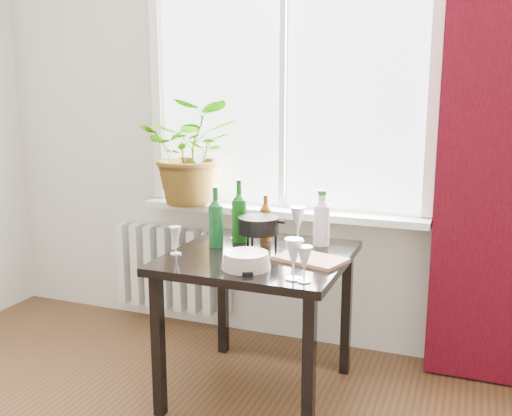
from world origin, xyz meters
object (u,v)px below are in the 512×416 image
at_px(wine_bottle_left, 216,216).
at_px(wineglass_front_right, 294,259).
at_px(cleaning_bottle, 322,218).
at_px(cutting_board, 311,259).
at_px(table, 259,271).
at_px(wineglass_front_left, 175,240).
at_px(potted_plant, 192,152).
at_px(wineglass_far_right, 304,264).
at_px(wineglass_back_left, 237,223).
at_px(plate_stack, 246,261).
at_px(wine_bottle_right, 239,210).
at_px(radiator, 172,268).
at_px(wineglass_back_center, 298,224).
at_px(bottle_amber, 266,217).
at_px(tv_remote, 246,270).
at_px(fondue_pot, 259,233).

height_order(wine_bottle_left, wineglass_front_right, wine_bottle_left).
distance_m(cleaning_bottle, cutting_board, 0.32).
height_order(table, cleaning_bottle, cleaning_bottle).
bearing_deg(cutting_board, wineglass_front_left, -168.48).
height_order(potted_plant, wineglass_front_left, potted_plant).
distance_m(table, potted_plant, 0.99).
xyz_separation_m(wineglass_far_right, cutting_board, (-0.06, 0.30, -0.07)).
height_order(wineglass_back_left, plate_stack, wineglass_back_left).
height_order(wine_bottle_right, cleaning_bottle, wine_bottle_right).
distance_m(wineglass_front_left, cutting_board, 0.66).
relative_size(table, cleaning_bottle, 2.93).
relative_size(wineglass_front_right, cutting_board, 0.58).
xyz_separation_m(radiator, plate_stack, (0.88, -0.88, 0.40)).
relative_size(wineglass_back_center, wineglass_back_left, 1.07).
xyz_separation_m(wineglass_back_center, cutting_board, (0.16, -0.32, -0.09)).
xyz_separation_m(table, bottle_amber, (-0.06, 0.25, 0.22)).
height_order(tv_remote, cutting_board, same).
bearing_deg(table, radiator, 143.46).
xyz_separation_m(wineglass_back_left, tv_remote, (0.26, -0.51, -0.08)).
distance_m(potted_plant, tv_remote, 1.16).
bearing_deg(potted_plant, wineglass_front_left, -69.08).
xyz_separation_m(table, wine_bottle_left, (-0.25, 0.04, 0.25)).
bearing_deg(radiator, potted_plant, -22.87).
height_order(wineglass_front_left, plate_stack, wineglass_front_left).
height_order(wine_bottle_left, tv_remote, wine_bottle_left).
bearing_deg(wineglass_front_right, wineglass_front_left, 166.55).
relative_size(cleaning_bottle, wineglass_back_left, 1.62).
relative_size(table, wine_bottle_left, 2.72).
bearing_deg(fondue_pot, table, -69.98).
distance_m(bottle_amber, cleaning_bottle, 0.30).
bearing_deg(wineglass_far_right, fondue_pot, 130.79).
distance_m(cleaning_bottle, tv_remote, 0.60).
height_order(wine_bottle_left, plate_stack, wine_bottle_left).
bearing_deg(wineglass_back_left, wineglass_far_right, -45.65).
bearing_deg(radiator, wineglass_front_right, -40.06).
height_order(wineglass_far_right, wineglass_front_left, wineglass_far_right).
distance_m(bottle_amber, cutting_board, 0.45).
distance_m(wine_bottle_right, bottle_amber, 0.15).
height_order(potted_plant, wine_bottle_right, potted_plant).
distance_m(wine_bottle_left, cleaning_bottle, 0.54).
relative_size(potted_plant, wine_bottle_left, 2.02).
height_order(table, wine_bottle_left, wine_bottle_left).
height_order(radiator, wine_bottle_right, wine_bottle_right).
height_order(radiator, tv_remote, tv_remote).
bearing_deg(wine_bottle_right, plate_stack, -63.35).
height_order(wine_bottle_right, bottle_amber, wine_bottle_right).
bearing_deg(potted_plant, cutting_board, -32.10).
relative_size(potted_plant, wineglass_far_right, 4.03).
distance_m(table, plate_stack, 0.28).
bearing_deg(fondue_pot, wine_bottle_right, 146.40).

